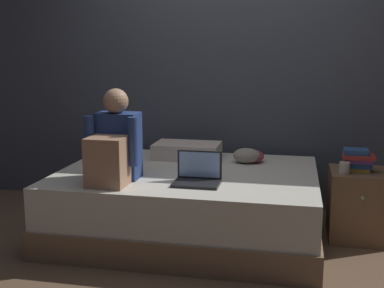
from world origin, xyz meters
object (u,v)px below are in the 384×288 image
at_px(pillow, 187,151).
at_px(mug, 344,168).
at_px(laptop, 198,176).
at_px(book_stack, 357,160).
at_px(clothes_pile, 250,156).
at_px(bed, 188,203).
at_px(person_sitting, 114,146).
at_px(nightstand, 358,205).

bearing_deg(pillow, mug, -16.45).
relative_size(laptop, book_stack, 1.39).
bearing_deg(mug, pillow, 163.55).
bearing_deg(mug, clothes_pile, 157.26).
bearing_deg(bed, pillow, 103.30).
bearing_deg(person_sitting, bed, 42.29).
distance_m(bed, book_stack, 1.34).
height_order(pillow, mug, pillow).
xyz_separation_m(pillow, book_stack, (1.38, -0.27, 0.04)).
xyz_separation_m(laptop, book_stack, (1.13, 0.53, 0.05)).
relative_size(bed, nightstand, 3.74).
bearing_deg(nightstand, laptop, -154.80).
bearing_deg(nightstand, person_sitting, -161.06).
relative_size(bed, laptop, 6.25).
bearing_deg(person_sitting, mug, 16.52).
xyz_separation_m(bed, nightstand, (1.30, 0.19, 0.01)).
relative_size(person_sitting, mug, 7.28).
xyz_separation_m(laptop, mug, (1.02, 0.42, 0.01)).
relative_size(person_sitting, clothes_pile, 2.57).
distance_m(mug, clothes_pile, 0.79).
bearing_deg(mug, bed, -176.43).
relative_size(nightstand, mug, 5.94).
bearing_deg(laptop, bed, 112.47).
bearing_deg(clothes_pile, book_stack, -13.28).
distance_m(pillow, clothes_pile, 0.55).
bearing_deg(mug, book_stack, 47.23).
xyz_separation_m(bed, mug, (1.17, 0.07, 0.32)).
height_order(bed, mug, mug).
relative_size(pillow, clothes_pile, 2.19).
relative_size(person_sitting, pillow, 1.17).
bearing_deg(nightstand, bed, -171.56).
bearing_deg(nightstand, clothes_pile, 167.81).
bearing_deg(laptop, pillow, 107.43).
bearing_deg(bed, laptop, -67.53).
height_order(person_sitting, clothes_pile, person_sitting).
distance_m(bed, nightstand, 1.31).
distance_m(nightstand, pillow, 1.46).
height_order(nightstand, laptop, laptop).
height_order(pillow, book_stack, book_stack).
xyz_separation_m(book_stack, clothes_pile, (-0.83, 0.20, -0.05)).
bearing_deg(laptop, mug, 22.46).
bearing_deg(clothes_pile, laptop, -112.13).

